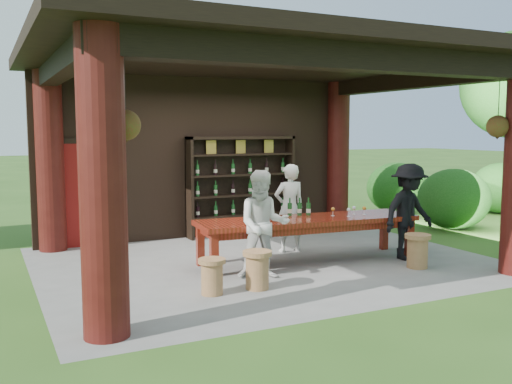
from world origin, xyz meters
name	(u,v)px	position (x,y,z in m)	size (l,w,h in m)	color
ground	(266,261)	(0.00, 0.00, 0.00)	(90.00, 90.00, 0.00)	#2D5119
pavilion	(255,135)	(-0.01, 0.43, 2.13)	(7.50, 6.00, 3.60)	slate
wine_shelf	(242,186)	(0.66, 2.45, 1.05)	(2.38, 0.36, 2.09)	black
tasting_table	(308,224)	(0.64, -0.30, 0.64)	(3.86, 1.28, 0.75)	#571C0C
stool_near_left	(257,269)	(-0.87, -1.44, 0.29)	(0.41, 0.41, 0.54)	olive
stool_near_right	(417,250)	(2.01, -1.46, 0.29)	(0.42, 0.42, 0.55)	olive
stool_far_left	(212,276)	(-1.54, -1.41, 0.26)	(0.38, 0.38, 0.49)	olive
host	(289,208)	(0.74, 0.53, 0.81)	(0.59, 0.39, 1.61)	silver
guest_woman	(263,225)	(-0.52, -0.93, 0.82)	(0.79, 0.62, 1.63)	silver
guest_man	(409,212)	(2.29, -0.90, 0.83)	(1.07, 0.62, 1.66)	black
table_bottles	(299,207)	(0.64, 0.01, 0.90)	(0.39, 0.19, 0.31)	#194C1E
table_glasses	(350,211)	(1.44, -0.38, 0.82)	(0.63, 0.26, 0.15)	silver
napkin_basket	(261,216)	(-0.21, -0.23, 0.82)	(0.26, 0.18, 0.14)	#BF6672
shrubs	(375,213)	(2.88, 0.79, 0.55)	(16.71, 8.73, 1.36)	#194C14
trees	(373,75)	(3.14, 1.31, 3.37)	(20.58, 8.70, 4.80)	#3F2819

